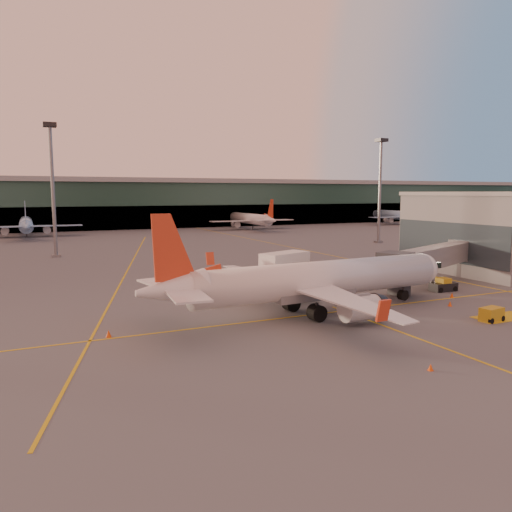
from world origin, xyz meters
name	(u,v)px	position (x,y,z in m)	size (l,w,h in m)	color
ground	(330,328)	(0.00, 0.00, 0.00)	(600.00, 600.00, 0.00)	#4C4F54
taxi_markings	(145,268)	(-7.32, 44.49, 0.01)	(100.12, 173.00, 0.01)	gold
terminal	(104,203)	(0.00, 141.79, 8.76)	(400.00, 20.00, 17.60)	#19382D
gate_building	(491,232)	(41.93, 17.93, 6.29)	(18.40, 22.40, 12.60)	slate
mast_west_near	(52,180)	(-20.00, 66.00, 14.86)	(2.40, 2.40, 25.60)	slate
mast_east_near	(380,183)	(55.00, 62.00, 14.86)	(2.40, 2.40, 25.60)	slate
distant_aircraft_row	(42,236)	(-21.00, 118.00, 0.00)	(290.00, 34.00, 13.00)	#88B5E4
main_airplane	(311,282)	(0.92, 5.02, 3.47)	(35.34, 31.82, 10.66)	silver
jet_bridge	(437,258)	(25.16, 12.35, 3.70)	(24.02, 12.29, 5.46)	slate
catering_truck	(285,270)	(4.13, 16.51, 2.87)	(7.08, 4.86, 5.05)	#B24019
gpu_cart	(492,315)	(15.61, -4.63, 0.66)	(2.49, 1.69, 1.36)	#B99017
pushback_tug	(443,286)	(22.81, 8.67, 0.69)	(3.35, 1.92, 1.69)	black
cone_nose	(452,295)	(20.79, 5.30, 0.28)	(0.45, 0.45, 0.58)	#DC4A0B
cone_tail	(109,334)	(-19.10, 5.50, 0.31)	(0.50, 0.50, 0.64)	#DC4A0B
cone_wing_right	(431,367)	(0.24, -12.47, 0.24)	(0.39, 0.39, 0.50)	#DC4A0B
cone_wing_left	(237,283)	(0.46, 23.58, 0.29)	(0.48, 0.48, 0.61)	#DC4A0B
cone_fwd	(450,304)	(16.98, 1.92, 0.26)	(0.43, 0.43, 0.55)	#DC4A0B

